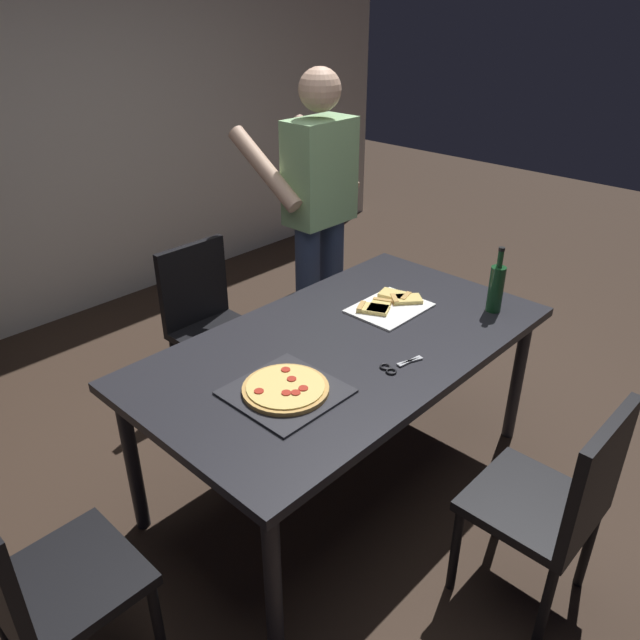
# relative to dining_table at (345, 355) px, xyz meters

# --- Properties ---
(ground_plane) EXTENTS (12.00, 12.00, 0.00)m
(ground_plane) POSITION_rel_dining_table_xyz_m (0.00, 0.00, -0.68)
(ground_plane) COLOR #38281E
(back_wall) EXTENTS (6.40, 0.10, 2.80)m
(back_wall) POSITION_rel_dining_table_xyz_m (0.00, 2.60, 0.72)
(back_wall) COLOR silver
(back_wall) RESTS_ON ground_plane
(dining_table) EXTENTS (1.83, 1.02, 0.75)m
(dining_table) POSITION_rel_dining_table_xyz_m (0.00, 0.00, 0.00)
(dining_table) COLOR #232328
(dining_table) RESTS_ON ground_plane
(chair_near_camera) EXTENTS (0.42, 0.42, 0.90)m
(chair_near_camera) POSITION_rel_dining_table_xyz_m (-0.00, -0.99, -0.17)
(chair_near_camera) COLOR black
(chair_near_camera) RESTS_ON ground_plane
(chair_far_side) EXTENTS (0.42, 0.42, 0.90)m
(chair_far_side) POSITION_rel_dining_table_xyz_m (0.00, 0.99, -0.17)
(chair_far_side) COLOR black
(chair_far_side) RESTS_ON ground_plane
(chair_left_end) EXTENTS (0.42, 0.42, 0.90)m
(chair_left_end) POSITION_rel_dining_table_xyz_m (-1.40, 0.00, -0.17)
(chair_left_end) COLOR black
(chair_left_end) RESTS_ON ground_plane
(person_serving_pizza) EXTENTS (0.55, 0.54, 1.75)m
(person_serving_pizza) POSITION_rel_dining_table_xyz_m (0.64, 0.77, 0.31)
(person_serving_pizza) COLOR #38476B
(person_serving_pizza) RESTS_ON ground_plane
(pepperoni_pizza_on_tray) EXTENTS (0.39, 0.39, 0.04)m
(pepperoni_pizza_on_tray) POSITION_rel_dining_table_xyz_m (-0.44, -0.09, 0.08)
(pepperoni_pizza_on_tray) COLOR #2D2D33
(pepperoni_pizza_on_tray) RESTS_ON dining_table
(pizza_slices_on_towel) EXTENTS (0.37, 0.28, 0.03)m
(pizza_slices_on_towel) POSITION_rel_dining_table_xyz_m (0.39, 0.07, 0.08)
(pizza_slices_on_towel) COLOR white
(pizza_slices_on_towel) RESTS_ON dining_table
(wine_bottle) EXTENTS (0.07, 0.07, 0.32)m
(wine_bottle) POSITION_rel_dining_table_xyz_m (0.70, -0.31, 0.18)
(wine_bottle) COLOR #194723
(wine_bottle) RESTS_ON dining_table
(kitchen_scissors) EXTENTS (0.20, 0.10, 0.01)m
(kitchen_scissors) POSITION_rel_dining_table_xyz_m (-0.02, -0.28, 0.07)
(kitchen_scissors) COLOR silver
(kitchen_scissors) RESTS_ON dining_table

